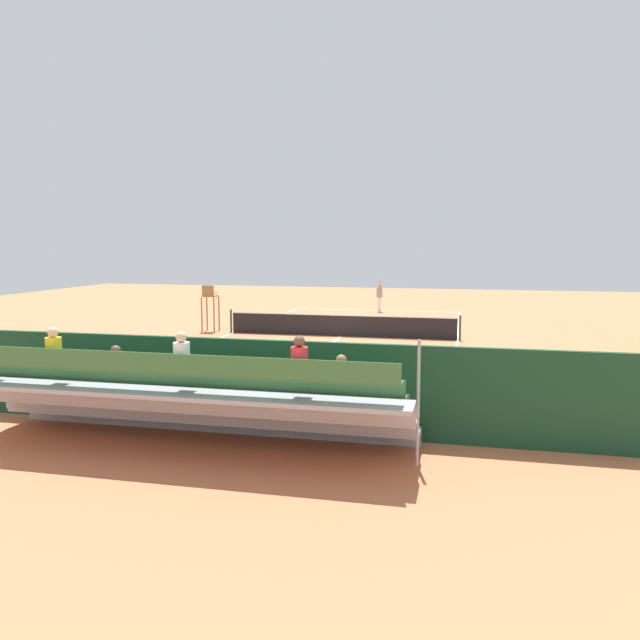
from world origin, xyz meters
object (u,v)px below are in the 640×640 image
at_px(courtside_bench, 311,399).
at_px(tennis_ball_near, 384,316).
at_px(tennis_net, 341,325).
at_px(bleacher_stand, 186,399).
at_px(tennis_racket, 368,312).
at_px(equipment_bag, 245,413).
at_px(tennis_player, 379,295).
at_px(umpire_chair, 210,303).

distance_m(courtside_bench, tennis_ball_near, 21.24).
bearing_deg(tennis_ball_near, tennis_net, 83.65).
xyz_separation_m(bleacher_stand, tennis_racket, (0.24, -25.42, -0.96)).
xyz_separation_m(courtside_bench, equipment_bag, (1.53, 0.13, -0.38)).
bearing_deg(bleacher_stand, equipment_bag, -104.37).
xyz_separation_m(tennis_player, tennis_racket, (0.64, 0.18, -1.00)).
relative_size(tennis_player, tennis_ball_near, 29.18).
height_order(courtside_bench, tennis_racket, courtside_bench).
xyz_separation_m(tennis_racket, tennis_ball_near, (-1.21, 2.11, 0.02)).
bearing_deg(tennis_ball_near, tennis_player, -76.07).
height_order(tennis_net, equipment_bag, tennis_net).
xyz_separation_m(umpire_chair, equipment_bag, (-6.62, 13.58, -1.13)).
relative_size(tennis_net, equipment_bag, 11.44).
relative_size(tennis_net, tennis_ball_near, 156.06).
relative_size(courtside_bench, tennis_player, 0.93).
distance_m(umpire_chair, tennis_ball_near, 10.58).
height_order(tennis_net, tennis_racket, tennis_net).
bearing_deg(umpire_chair, bleacher_stand, 111.45).
relative_size(equipment_bag, tennis_ball_near, 13.64).
height_order(bleacher_stand, tennis_player, bleacher_stand).
xyz_separation_m(tennis_net, equipment_bag, (-0.42, 13.40, -0.32)).
xyz_separation_m(bleacher_stand, tennis_player, (-0.40, -25.60, 0.05)).
bearing_deg(courtside_bench, equipment_bag, 4.79).
bearing_deg(tennis_net, bleacher_stand, 89.67).
bearing_deg(equipment_bag, tennis_racket, -88.18).
relative_size(bleacher_stand, tennis_racket, 15.84).
xyz_separation_m(bleacher_stand, umpire_chair, (6.11, -15.55, 0.34)).
xyz_separation_m(tennis_net, tennis_racket, (0.33, -10.05, -0.49)).
bearing_deg(bleacher_stand, tennis_net, -90.33).
distance_m(tennis_net, tennis_ball_near, 8.00).
height_order(equipment_bag, tennis_ball_near, equipment_bag).
bearing_deg(tennis_ball_near, umpire_chair, 47.60).
height_order(umpire_chair, courtside_bench, umpire_chair).
height_order(tennis_racket, tennis_ball_near, tennis_ball_near).
height_order(tennis_player, tennis_racket, tennis_player).
distance_m(equipment_bag, tennis_racket, 23.46).
bearing_deg(equipment_bag, tennis_player, -89.75).
relative_size(courtside_bench, tennis_ball_near, 27.27).
bearing_deg(equipment_bag, tennis_net, -88.21).
bearing_deg(bleacher_stand, tennis_player, -90.90).
height_order(courtside_bench, tennis_ball_near, courtside_bench).
bearing_deg(umpire_chair, courtside_bench, 121.22).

